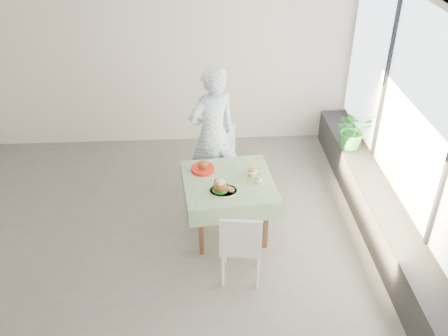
{
  "coord_description": "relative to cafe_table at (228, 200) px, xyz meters",
  "views": [
    {
      "loc": [
        0.63,
        -4.74,
        3.99
      ],
      "look_at": [
        0.91,
        0.17,
        0.89
      ],
      "focal_mm": 40.0,
      "sensor_mm": 36.0,
      "label": 1
    }
  ],
  "objects": [
    {
      "name": "wall_front",
      "position": [
        -0.96,
        -2.62,
        0.94
      ],
      "size": [
        6.0,
        0.02,
        2.8
      ],
      "primitive_type": "cube",
      "color": "white",
      "rests_on": "ground"
    },
    {
      "name": "ceiling",
      "position": [
        -0.96,
        -0.12,
        2.34
      ],
      "size": [
        6.0,
        6.0,
        0.0
      ],
      "primitive_type": "plane",
      "rotation": [
        3.14,
        0.0,
        0.0
      ],
      "color": "white",
      "rests_on": "ground"
    },
    {
      "name": "main_dish",
      "position": [
        -0.09,
        -0.22,
        0.34
      ],
      "size": [
        0.32,
        0.32,
        0.17
      ],
      "color": "white",
      "rests_on": "cafe_table"
    },
    {
      "name": "second_dish",
      "position": [
        -0.3,
        0.23,
        0.32
      ],
      "size": [
        0.28,
        0.28,
        0.13
      ],
      "color": "red",
      "rests_on": "cafe_table"
    },
    {
      "name": "window_pane",
      "position": [
        2.01,
        -0.12,
        1.19
      ],
      "size": [
        0.01,
        4.8,
        2.18
      ],
      "primitive_type": "cube",
      "color": "#D1E0F9",
      "rests_on": "ground"
    },
    {
      "name": "chair_far",
      "position": [
        -0.03,
        0.89,
        -0.18
      ],
      "size": [
        0.48,
        0.48,
        0.92
      ],
      "color": "white",
      "rests_on": "ground"
    },
    {
      "name": "wall_right",
      "position": [
        2.04,
        -0.12,
        0.94
      ],
      "size": [
        0.02,
        5.0,
        2.8
      ],
      "primitive_type": "cube",
      "color": "white",
      "rests_on": "ground"
    },
    {
      "name": "potted_plant",
      "position": [
        1.8,
        1.1,
        0.32
      ],
      "size": [
        0.52,
        0.46,
        0.56
      ],
      "primitive_type": "imported",
      "rotation": [
        0.0,
        0.0,
        0.04
      ],
      "color": "#2C8633",
      "rests_on": "window_ledge"
    },
    {
      "name": "cafe_table",
      "position": [
        0.0,
        0.0,
        0.0
      ],
      "size": [
        1.14,
        1.14,
        0.74
      ],
      "color": "brown",
      "rests_on": "ground"
    },
    {
      "name": "juice_cup_lemonade",
      "position": [
        0.35,
        -0.07,
        0.34
      ],
      "size": [
        0.09,
        0.09,
        0.24
      ],
      "color": "white",
      "rests_on": "cafe_table"
    },
    {
      "name": "chair_near",
      "position": [
        0.08,
        -0.81,
        -0.18
      ],
      "size": [
        0.49,
        0.49,
        0.92
      ],
      "color": "white",
      "rests_on": "ground"
    },
    {
      "name": "window_ledge",
      "position": [
        1.84,
        -0.12,
        -0.21
      ],
      "size": [
        0.4,
        4.8,
        0.5
      ],
      "primitive_type": "cube",
      "color": "black",
      "rests_on": "ground"
    },
    {
      "name": "diner",
      "position": [
        -0.16,
        0.83,
        0.46
      ],
      "size": [
        0.8,
        0.7,
        1.84
      ],
      "primitive_type": "imported",
      "rotation": [
        0.0,
        0.0,
        3.63
      ],
      "color": "#87B3D8",
      "rests_on": "ground"
    },
    {
      "name": "juice_cup_orange",
      "position": [
        0.29,
        0.09,
        0.35
      ],
      "size": [
        0.1,
        0.1,
        0.28
      ],
      "color": "white",
      "rests_on": "cafe_table"
    },
    {
      "name": "floor",
      "position": [
        -0.96,
        -0.12,
        -0.46
      ],
      "size": [
        6.0,
        6.0,
        0.0
      ],
      "primitive_type": "plane",
      "color": "#5E5B59",
      "rests_on": "ground"
    },
    {
      "name": "wall_back",
      "position": [
        -0.96,
        2.38,
        0.94
      ],
      "size": [
        6.0,
        0.02,
        2.8
      ],
      "primitive_type": "cube",
      "color": "white",
      "rests_on": "ground"
    }
  ]
}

